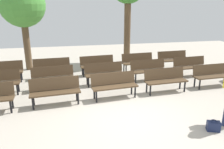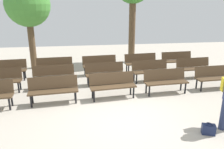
# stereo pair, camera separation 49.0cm
# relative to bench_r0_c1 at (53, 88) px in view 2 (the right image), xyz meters

# --- Properties ---
(ground_plane) EXTENTS (24.93, 24.93, 0.00)m
(ground_plane) POSITION_rel_bench_r0_c1_xyz_m (2.12, -1.44, -0.50)
(ground_plane) COLOR #B2A899
(bench_r0_c1) EXTENTS (1.63, 0.60, 0.87)m
(bench_r0_c1) POSITION_rel_bench_r0_c1_xyz_m (0.00, 0.00, 0.00)
(bench_r0_c1) COLOR #4C3823
(bench_r0_c1) RESTS_ON ground_plane
(bench_r0_c2) EXTENTS (1.64, 0.63, 0.87)m
(bench_r0_c2) POSITION_rel_bench_r0_c1_xyz_m (2.00, 0.13, 0.00)
(bench_r0_c2) COLOR #4C3823
(bench_r0_c2) RESTS_ON ground_plane
(bench_r0_c3) EXTENTS (1.62, 0.56, 0.87)m
(bench_r0_c3) POSITION_rel_bench_r0_c1_xyz_m (3.99, 0.28, 0.00)
(bench_r0_c3) COLOR #4C3823
(bench_r0_c3) RESTS_ON ground_plane
(bench_r0_c4) EXTENTS (1.62, 0.55, 0.87)m
(bench_r0_c4) POSITION_rel_bench_r0_c1_xyz_m (6.08, 0.43, 0.00)
(bench_r0_c4) COLOR #4C3823
(bench_r0_c4) RESTS_ON ground_plane
(bench_r1_c1) EXTENTS (1.63, 0.60, 0.87)m
(bench_r1_c1) POSITION_rel_bench_r0_c1_xyz_m (-0.13, 1.47, 0.00)
(bench_r1_c1) COLOR #4C3823
(bench_r1_c1) RESTS_ON ground_plane
(bench_r1_c2) EXTENTS (1.63, 0.59, 0.87)m
(bench_r1_c2) POSITION_rel_bench_r0_c1_xyz_m (1.91, 1.60, 0.00)
(bench_r1_c2) COLOR #4C3823
(bench_r1_c2) RESTS_ON ground_plane
(bench_r1_c3) EXTENTS (1.63, 0.61, 0.87)m
(bench_r1_c3) POSITION_rel_bench_r0_c1_xyz_m (3.89, 1.69, 0.00)
(bench_r1_c3) COLOR #4C3823
(bench_r1_c3) RESTS_ON ground_plane
(bench_r1_c4) EXTENTS (1.63, 0.58, 0.87)m
(bench_r1_c4) POSITION_rel_bench_r0_c1_xyz_m (5.95, 1.83, 0.00)
(bench_r1_c4) COLOR #4C3823
(bench_r1_c4) RESTS_ON ground_plane
(bench_r2_c0) EXTENTS (1.63, 0.57, 0.87)m
(bench_r2_c0) POSITION_rel_bench_r0_c1_xyz_m (-2.23, 2.73, 0.00)
(bench_r2_c0) COLOR #4C3823
(bench_r2_c0) RESTS_ON ground_plane
(bench_r2_c1) EXTENTS (1.62, 0.57, 0.87)m
(bench_r2_c1) POSITION_rel_bench_r0_c1_xyz_m (-0.23, 2.88, 0.00)
(bench_r2_c1) COLOR #4C3823
(bench_r2_c1) RESTS_ON ground_plane
(bench_r2_c2) EXTENTS (1.63, 0.60, 0.87)m
(bench_r2_c2) POSITION_rel_bench_r0_c1_xyz_m (1.83, 2.97, 0.00)
(bench_r2_c2) COLOR #4C3823
(bench_r2_c2) RESTS_ON ground_plane
(bench_r2_c3) EXTENTS (1.63, 0.59, 0.87)m
(bench_r2_c3) POSITION_rel_bench_r0_c1_xyz_m (3.88, 3.11, 0.00)
(bench_r2_c3) COLOR #4C3823
(bench_r2_c3) RESTS_ON ground_plane
(bench_r2_c4) EXTENTS (1.62, 0.55, 0.87)m
(bench_r2_c4) POSITION_rel_bench_r0_c1_xyz_m (5.83, 3.26, 0.00)
(bench_r2_c4) COLOR #4C3823
(bench_r2_c4) RESTS_ON ground_plane
(tree_0) EXTENTS (2.15, 2.15, 4.25)m
(tree_0) POSITION_rel_bench_r0_c1_xyz_m (-1.44, 4.56, 2.62)
(tree_0) COLOR brown
(tree_0) RESTS_ON ground_plane
(handbag) EXTENTS (0.36, 0.28, 0.29)m
(handbag) POSITION_rel_bench_r0_c1_xyz_m (4.03, -2.54, -0.37)
(handbag) COLOR #192347
(handbag) RESTS_ON ground_plane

